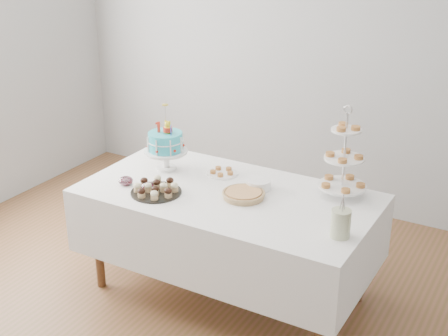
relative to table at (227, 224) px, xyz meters
The scene contains 12 objects.
floor 0.62m from the table, 90.00° to the right, with size 5.00×5.00×0.00m, color brown.
walls 0.86m from the table, 90.00° to the right, with size 5.04×4.04×2.70m.
table is the anchor object (origin of this frame).
birthday_cake 0.69m from the table, 167.21° to the left, with size 0.31×0.31×0.47m.
cupcake_tray 0.54m from the table, 149.48° to the right, with size 0.33×0.33×0.08m.
pie 0.28m from the table, ahead, with size 0.28×0.28×0.04m.
tiered_stand 0.88m from the table, 27.00° to the left, with size 0.31×0.31×0.61m.
plate_stack 0.34m from the table, 47.13° to the left, with size 0.16×0.16×0.06m.
pastry_plate 0.39m from the table, 126.73° to the left, with size 0.22×0.22×0.03m.
jam_bowl_a 0.58m from the table, 154.80° to the right, with size 0.09×0.09×0.06m.
jam_bowl_b 0.74m from the table, 160.84° to the right, with size 0.10×0.10×0.06m.
utensil_pitcher 0.92m from the table, 13.02° to the right, with size 0.12×0.11×0.25m.
Camera 1 is at (1.82, -2.91, 2.49)m, focal length 50.00 mm.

